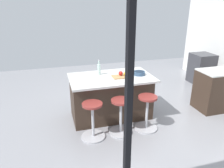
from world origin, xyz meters
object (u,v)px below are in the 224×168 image
Objects in this scene: apple_red at (121,73)px; water_bottle at (99,69)px; stool_near_camera at (93,122)px; apple_green at (127,75)px; kitchen_island at (111,96)px; fruit_bowl at (139,73)px; cutting_board at (121,77)px; oven_range at (201,68)px; stool_middle at (121,118)px; apple_yellow at (125,74)px; stool_by_window at (147,114)px.

apple_red is 0.46m from water_bottle.
apple_green reaches higher than stool_near_camera.
kitchen_island is 2.43× the size of stool_near_camera.
water_bottle is (0.20, -0.16, 0.57)m from kitchen_island.
apple_red is at bearing -55.00° from apple_green.
apple_green is at bearing 144.01° from water_bottle.
stool_near_camera is (0.53, 0.68, -0.14)m from kitchen_island.
apple_green reaches higher than fruit_bowl.
water_bottle is (0.39, -0.28, 0.11)m from cutting_board.
stool_middle is (3.20, 1.93, -0.12)m from oven_range.
fruit_bowl reaches higher than cutting_board.
kitchen_island is 6.91× the size of fruit_bowl.
stool_middle is 0.91m from apple_yellow.
apple_yellow is 0.31m from fruit_bowl.
stool_near_camera is at bearing 38.13° from cutting_board.
fruit_bowl reaches higher than stool_near_camera.
apple_red is 0.09m from apple_yellow.
water_bottle is at bearing -28.16° from apple_yellow.
fruit_bowl reaches higher than kitchen_island.
fruit_bowl is (-0.59, -0.60, 0.63)m from stool_middle.
cutting_board is 1.15× the size of water_bottle.
kitchen_island is at bearing -31.14° from cutting_board.
cutting_board is 0.40m from fruit_bowl.
kitchen_island is 0.61m from apple_green.
stool_middle is at bearing 72.59° from apple_red.
water_bottle reaches higher than apple_green.
apple_green is 0.09m from apple_yellow.
apple_red reaches higher than cutting_board.
stool_by_window is 9.66× the size of apple_yellow.
cutting_board reaches higher than stool_middle.
cutting_board is 4.92× the size of apple_green.
apple_green is at bearing 125.00° from apple_red.
stool_near_camera is at bearing 35.93° from apple_yellow.
fruit_bowl is (2.61, 1.33, 0.51)m from oven_range.
fruit_bowl reaches higher than stool_middle.
fruit_bowl is (-0.06, -0.60, 0.63)m from stool_by_window.
oven_range is 2.84× the size of water_bottle.
apple_yellow is (-0.80, -0.58, 0.65)m from stool_near_camera.
apple_green is 0.30× the size of fruit_bowl.
apple_yellow reaches higher than kitchen_island.
oven_range is 3.30m from apple_green.
oven_range is at bearing -155.52° from cutting_board.
water_bottle is at bearing -29.80° from apple_red.
stool_middle is 0.53m from stool_near_camera.
fruit_bowl is at bearing -134.59° from stool_middle.
apple_red is (0.33, -0.61, 0.65)m from stool_by_window.
cutting_board is (3.01, 1.37, 0.48)m from oven_range.
water_bottle reaches higher than oven_range.
fruit_bowl is (-0.31, -0.11, -0.02)m from apple_green.
stool_by_window is at bearing 180.00° from stool_near_camera.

